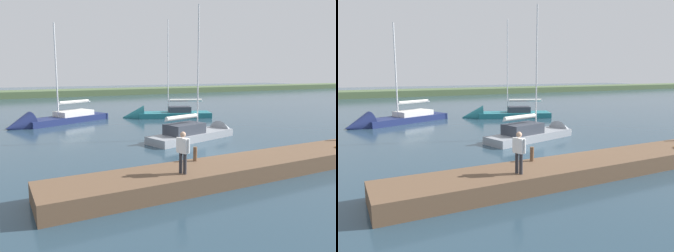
% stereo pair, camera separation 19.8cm
% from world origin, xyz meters
% --- Properties ---
extents(ground_plane, '(200.00, 200.00, 0.00)m').
position_xyz_m(ground_plane, '(0.00, 0.00, 0.00)').
color(ground_plane, '#263D4C').
extents(far_shoreline, '(180.00, 8.00, 2.40)m').
position_xyz_m(far_shoreline, '(0.00, -53.50, 0.00)').
color(far_shoreline, '#4C603D').
rests_on(far_shoreline, ground_plane).
extents(dock_pier, '(19.78, 2.54, 0.74)m').
position_xyz_m(dock_pier, '(0.00, 4.16, 0.37)').
color(dock_pier, brown).
rests_on(dock_pier, ground_plane).
extents(mooring_post_far, '(0.18, 0.18, 0.64)m').
position_xyz_m(mooring_post_far, '(2.97, 3.27, 1.06)').
color(mooring_post_far, brown).
rests_on(mooring_post_far, dock_pier).
extents(sailboat_far_left, '(8.45, 4.02, 10.15)m').
position_xyz_m(sailboat_far_left, '(-2.40, -4.26, 0.18)').
color(sailboat_far_left, gray).
rests_on(sailboat_far_left, ground_plane).
extents(sailboat_far_right, '(10.05, 6.31, 10.15)m').
position_xyz_m(sailboat_far_right, '(6.38, -15.85, 0.22)').
color(sailboat_far_right, navy).
rests_on(sailboat_far_right, ground_plane).
extents(sailboat_behind_pier, '(9.46, 5.60, 11.13)m').
position_xyz_m(sailboat_behind_pier, '(-4.40, -15.53, 0.13)').
color(sailboat_behind_pier, '#1E6B75').
rests_on(sailboat_behind_pier, ground_plane).
extents(person_on_dock, '(0.38, 0.60, 1.67)m').
position_xyz_m(person_on_dock, '(4.41, 4.65, 1.71)').
color(person_on_dock, '#28282D').
rests_on(person_on_dock, dock_pier).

